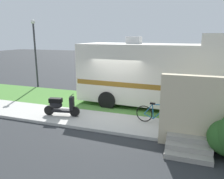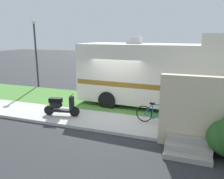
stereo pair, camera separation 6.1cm
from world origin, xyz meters
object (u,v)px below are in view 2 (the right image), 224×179
Objects in this scene: bicycle at (156,115)px; pickup_truck_near at (172,75)px; scooter at (60,106)px; street_lamp_post at (36,48)px; bottle_green at (159,122)px; pickup_truck_far at (224,71)px; motorhome_rv at (158,73)px.

bicycle is 0.33× the size of pickup_truck_near.
scooter is at bearing -173.68° from bicycle.
street_lamp_post reaches higher than scooter.
bottle_green is (0.22, -7.26, -0.72)m from pickup_truck_near.
pickup_truck_far is 10.77m from bottle_green.
bicycle reaches higher than bottle_green.
pickup_truck_near is (-0.08, 7.24, 0.45)m from bicycle.
pickup_truck_far is (3.57, 2.96, -0.02)m from pickup_truck_near.
motorhome_rv is 1.41× the size of pickup_truck_far.
pickup_truck_near is (0.32, 4.63, -0.80)m from motorhome_rv.
motorhome_rv is at bearing 98.85° from bicycle.
bicycle is at bearing -26.05° from street_lamp_post.
motorhome_rv is 8.57m from pickup_truck_far.
street_lamp_post is (-9.13, 4.46, 2.28)m from bicycle.
street_lamp_post reaches higher than motorhome_rv.
bicycle is (4.17, 0.46, -0.07)m from scooter.
pickup_truck_far is at bearing 54.29° from scooter.
street_lamp_post is (-9.27, 4.48, 2.55)m from bottle_green.
pickup_truck_near is at bearing 91.76° from bottle_green.
pickup_truck_far reaches higher than bottle_green.
bottle_green is (0.14, -0.02, -0.27)m from bicycle.
motorhome_rv reaches higher than scooter.
motorhome_rv is 4.80× the size of scooter.
street_lamp_post is (-12.61, -5.73, 1.84)m from pickup_truck_far.
bicycle is at bearing -81.15° from motorhome_rv.
street_lamp_post reaches higher than bottle_green.
bottle_green is at bearing 5.85° from scooter.
street_lamp_post reaches higher than pickup_truck_far.
pickup_truck_near reaches higher than bottle_green.
bottle_green is 0.06× the size of street_lamp_post.
street_lamp_post is (-4.95, 4.92, 2.21)m from scooter.
bicycle is at bearing 6.32° from scooter.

